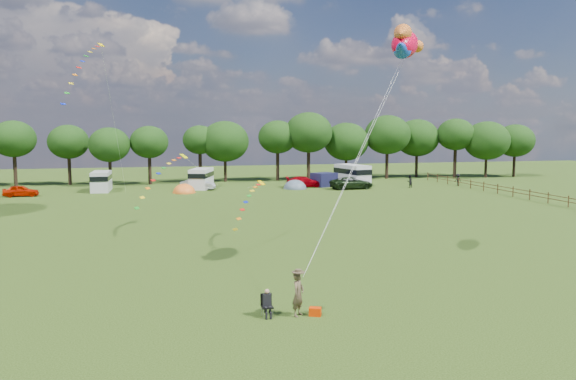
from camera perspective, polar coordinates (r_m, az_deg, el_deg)
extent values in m
plane|color=black|center=(29.17, 3.66, -9.55)|extent=(180.00, 180.00, 0.00)
cylinder|color=black|center=(84.82, -25.97, 1.77)|extent=(0.49, 0.49, 4.25)
ellipsoid|color=black|center=(84.63, -26.11, 4.69)|extent=(5.86, 5.86, 4.98)
cylinder|color=black|center=(84.19, -21.31, 1.83)|extent=(0.47, 0.47, 3.90)
ellipsoid|color=black|center=(84.00, -21.42, 4.58)|extent=(5.58, 5.58, 4.74)
cylinder|color=black|center=(80.57, -17.61, 1.66)|extent=(0.44, 0.44, 3.56)
ellipsoid|color=black|center=(80.36, -17.70, 4.40)|extent=(5.56, 5.56, 4.73)
cylinder|color=black|center=(81.29, -13.86, 1.95)|extent=(0.47, 0.47, 3.95)
ellipsoid|color=black|center=(81.09, -13.93, 4.75)|extent=(5.33, 5.33, 4.53)
cylinder|color=black|center=(83.30, -8.91, 2.29)|extent=(0.50, 0.50, 4.33)
ellipsoid|color=black|center=(83.11, -8.95, 5.06)|extent=(4.95, 4.95, 4.21)
cylinder|color=black|center=(83.23, -6.39, 1.97)|extent=(0.43, 0.43, 3.31)
ellipsoid|color=black|center=(83.01, -6.42, 4.93)|extent=(7.03, 7.03, 5.98)
cylinder|color=black|center=(84.73, -1.06, 2.45)|extent=(0.50, 0.50, 4.36)
ellipsoid|color=black|center=(84.55, -1.06, 5.41)|extent=(5.84, 5.84, 4.97)
cylinder|color=black|center=(84.97, 2.10, 2.52)|extent=(0.51, 0.51, 4.55)
ellipsoid|color=black|center=(84.78, 2.11, 5.86)|extent=(7.15, 7.15, 6.08)
cylinder|color=black|center=(87.54, 5.92, 2.16)|extent=(0.42, 0.42, 3.21)
ellipsoid|color=black|center=(87.33, 5.95, 4.91)|extent=(6.90, 6.90, 5.86)
cylinder|color=black|center=(89.23, 10.01, 2.49)|extent=(0.48, 0.48, 4.17)
ellipsoid|color=black|center=(89.05, 10.07, 5.55)|extent=(7.16, 7.16, 6.09)
cylinder|color=black|center=(93.50, 12.91, 2.44)|extent=(0.45, 0.45, 3.66)
ellipsoid|color=black|center=(93.31, 12.98, 5.18)|extent=(7.05, 7.05, 5.99)
cylinder|color=black|center=(93.80, 16.59, 2.65)|extent=(0.52, 0.52, 4.65)
ellipsoid|color=black|center=(93.63, 16.68, 5.43)|extent=(5.96, 5.96, 5.06)
cylinder|color=black|center=(95.17, 19.45, 2.16)|extent=(0.42, 0.42, 3.19)
ellipsoid|color=black|center=(94.98, 19.55, 4.75)|extent=(7.23, 7.23, 6.14)
cylinder|color=black|center=(98.50, 21.98, 2.29)|extent=(0.44, 0.44, 3.52)
ellipsoid|color=black|center=(98.33, 22.08, 4.67)|extent=(6.22, 6.22, 5.28)
cylinder|color=#472D19|center=(62.92, 26.60, -1.05)|extent=(0.12, 0.12, 1.20)
cylinder|color=#472D19|center=(65.23, 24.91, -0.73)|extent=(0.12, 0.12, 1.20)
cylinder|color=#472D19|center=(64.03, 25.76, -0.58)|extent=(0.08, 3.00, 0.08)
cylinder|color=#472D19|center=(64.07, 25.74, -0.93)|extent=(0.08, 3.00, 0.08)
cylinder|color=#472D19|center=(67.59, 23.35, -0.43)|extent=(0.12, 0.12, 1.20)
cylinder|color=#472D19|center=(66.37, 24.13, -0.27)|extent=(0.08, 3.00, 0.08)
cylinder|color=#472D19|center=(66.41, 24.12, -0.62)|extent=(0.08, 3.00, 0.08)
cylinder|color=#472D19|center=(70.01, 21.89, -0.15)|extent=(0.12, 0.12, 1.20)
cylinder|color=#472D19|center=(68.76, 22.62, 0.01)|extent=(0.08, 3.00, 0.08)
cylinder|color=#472D19|center=(68.80, 22.61, -0.33)|extent=(0.08, 3.00, 0.08)
cylinder|color=#472D19|center=(72.46, 20.53, 0.12)|extent=(0.12, 0.12, 1.20)
cylinder|color=#472D19|center=(71.19, 21.21, 0.27)|extent=(0.08, 3.00, 0.08)
cylinder|color=#472D19|center=(71.23, 21.20, -0.05)|extent=(0.08, 3.00, 0.08)
cylinder|color=#472D19|center=(74.96, 19.26, 0.36)|extent=(0.12, 0.12, 1.20)
cylinder|color=#472D19|center=(73.67, 19.89, 0.51)|extent=(0.08, 3.00, 0.08)
cylinder|color=#472D19|center=(73.71, 19.88, 0.20)|extent=(0.08, 3.00, 0.08)
cylinder|color=#472D19|center=(77.49, 18.07, 0.59)|extent=(0.12, 0.12, 1.20)
cylinder|color=#472D19|center=(76.19, 18.66, 0.74)|extent=(0.08, 3.00, 0.08)
cylinder|color=#472D19|center=(76.22, 18.65, 0.44)|extent=(0.08, 3.00, 0.08)
cylinder|color=#472D19|center=(80.05, 16.96, 0.80)|extent=(0.12, 0.12, 1.20)
cylinder|color=#472D19|center=(78.74, 17.51, 0.95)|extent=(0.08, 3.00, 0.08)
cylinder|color=#472D19|center=(78.77, 17.50, 0.66)|extent=(0.08, 3.00, 0.08)
cylinder|color=#472D19|center=(82.65, 15.92, 1.00)|extent=(0.12, 0.12, 1.20)
cylinder|color=#472D19|center=(81.32, 16.44, 1.15)|extent=(0.08, 3.00, 0.08)
cylinder|color=#472D19|center=(81.35, 16.43, 0.87)|extent=(0.08, 3.00, 0.08)
cylinder|color=#472D19|center=(85.27, 14.94, 1.19)|extent=(0.12, 0.12, 1.20)
cylinder|color=#472D19|center=(83.92, 15.42, 1.34)|extent=(0.08, 3.00, 0.08)
cylinder|color=#472D19|center=(83.96, 15.42, 1.06)|extent=(0.08, 3.00, 0.08)
cylinder|color=#472D19|center=(87.91, 14.01, 1.37)|extent=(0.12, 0.12, 1.20)
cylinder|color=#472D19|center=(86.56, 14.47, 1.51)|extent=(0.08, 3.00, 0.08)
cylinder|color=#472D19|center=(86.59, 14.47, 1.25)|extent=(0.08, 3.00, 0.08)
imported|color=#BC1800|center=(72.07, -25.50, -0.09)|extent=(4.04, 1.77, 1.32)
imported|color=#9DA1A5|center=(72.95, -9.15, 0.58)|extent=(4.38, 2.82, 1.45)
imported|color=#910007|center=(75.43, 1.66, 0.84)|extent=(5.01, 2.67, 1.43)
imported|color=black|center=(73.59, 6.48, 0.71)|extent=(5.84, 2.90, 1.56)
cube|color=#B2B2B4|center=(74.27, -18.43, 0.84)|extent=(2.25, 5.03, 2.49)
cube|color=black|center=(74.22, -18.45, 1.23)|extent=(2.29, 5.13, 0.59)
cylinder|color=black|center=(72.81, -18.55, 0.02)|extent=(0.71, 0.28, 0.70)
cylinder|color=black|center=(75.90, -18.27, 0.28)|extent=(0.71, 0.28, 0.70)
cube|color=silver|center=(74.60, -8.80, 1.16)|extent=(3.70, 5.64, 2.61)
cube|color=black|center=(74.55, -8.81, 1.57)|extent=(3.77, 5.75, 0.62)
cylinder|color=black|center=(73.10, -9.08, 0.31)|extent=(0.78, 0.48, 0.73)
cylinder|color=black|center=(76.28, -8.51, 0.57)|extent=(0.78, 0.48, 0.73)
cube|color=silver|center=(77.87, 6.55, 1.51)|extent=(3.71, 6.16, 2.87)
cube|color=black|center=(77.83, 6.56, 1.94)|extent=(3.78, 6.28, 0.68)
cylinder|color=black|center=(76.47, 7.28, 0.63)|extent=(0.86, 0.48, 0.81)
cylinder|color=black|center=(79.48, 5.83, 0.87)|extent=(0.86, 0.48, 0.81)
ellipsoid|color=orange|center=(69.97, -10.51, -0.27)|extent=(2.72, 3.12, 2.23)
cylinder|color=orange|center=(69.97, -10.51, -0.26)|extent=(2.85, 2.85, 0.08)
ellipsoid|color=#495765|center=(73.45, 0.72, 0.15)|extent=(2.96, 3.40, 2.31)
cylinder|color=#495765|center=(73.44, 0.72, 0.16)|extent=(3.11, 3.11, 0.08)
cube|color=#161736|center=(76.36, 3.68, 1.06)|extent=(3.68, 3.38, 1.86)
imported|color=#4D3F2B|center=(24.25, 1.05, -10.54)|extent=(0.80, 0.81, 1.89)
cylinder|color=#99999E|center=(24.12, -2.52, -12.46)|extent=(0.02, 0.02, 0.43)
cylinder|color=#99999E|center=(24.19, -1.54, -12.40)|extent=(0.02, 0.02, 0.43)
cylinder|color=#99999E|center=(24.50, -2.71, -12.16)|extent=(0.02, 0.02, 0.43)
cylinder|color=#99999E|center=(24.58, -1.74, -12.09)|extent=(0.02, 0.02, 0.43)
cube|color=black|center=(24.28, -2.13, -11.79)|extent=(0.49, 0.47, 0.05)
cube|color=black|center=(24.41, -2.24, -11.02)|extent=(0.49, 0.05, 0.52)
cube|color=black|center=(24.22, -2.15, -11.09)|extent=(0.36, 0.23, 0.55)
sphere|color=tan|center=(24.09, -2.14, -10.25)|extent=(0.21, 0.21, 0.21)
cube|color=red|center=(24.51, 2.78, -12.24)|extent=(0.60, 0.51, 0.36)
ellipsoid|color=red|center=(31.99, 11.79, 14.28)|extent=(3.12, 3.90, 2.15)
ellipsoid|color=yellow|center=(31.97, 11.78, 13.98)|extent=(1.93, 2.44, 1.18)
cone|color=#D0611F|center=(30.45, 11.46, 15.34)|extent=(1.49, 1.62, 1.13)
cone|color=#1240BF|center=(30.35, 11.43, 14.08)|extent=(1.49, 1.62, 1.13)
cone|color=#1240BF|center=(32.21, 11.84, 15.47)|extent=(1.23, 1.17, 0.96)
sphere|color=white|center=(33.33, 11.35, 14.31)|extent=(0.36, 0.36, 0.36)
sphere|color=black|center=(33.43, 11.27, 14.29)|extent=(0.18, 0.18, 0.18)
cube|color=#E1B800|center=(54.75, -18.46, 13.82)|extent=(0.69, 0.70, 0.33)
cube|color=red|center=(54.26, -18.79, 13.64)|extent=(0.46, 0.50, 0.09)
cube|color=orange|center=(53.76, -19.13, 13.41)|extent=(0.46, 0.50, 0.10)
cube|color=yellow|center=(53.26, -19.47, 13.10)|extent=(0.46, 0.50, 0.11)
cube|color=#198C1E|center=(52.74, -19.81, 12.69)|extent=(0.45, 0.50, 0.12)
cube|color=#0C1EB2|center=(52.23, -20.15, 12.18)|extent=(0.45, 0.49, 0.13)
cube|color=red|center=(51.71, -20.49, 11.58)|extent=(0.45, 0.49, 0.13)
cube|color=orange|center=(51.19, -20.84, 10.88)|extent=(0.44, 0.49, 0.14)
cube|color=yellow|center=(50.68, -21.18, 10.07)|extent=(0.44, 0.48, 0.15)
cube|color=#198C1E|center=(50.18, -21.53, 9.15)|extent=(0.43, 0.48, 0.16)
cube|color=#0C1EB2|center=(49.68, -21.88, 8.12)|extent=(0.43, 0.48, 0.16)
cube|color=#D6DE00|center=(46.01, -10.54, 3.40)|extent=(0.71, 0.74, 0.36)
cube|color=red|center=(45.55, -11.02, 3.23)|extent=(0.44, 0.57, 0.10)
cube|color=orange|center=(45.10, -11.51, 3.00)|extent=(0.44, 0.56, 0.11)
cube|color=yellow|center=(44.65, -12.00, 2.66)|extent=(0.44, 0.56, 0.12)
cube|color=#198C1E|center=(44.21, -12.51, 2.21)|extent=(0.43, 0.56, 0.13)
cube|color=#0C1EB2|center=(43.79, -13.01, 1.65)|extent=(0.43, 0.56, 0.14)
cube|color=red|center=(43.38, -13.53, 0.97)|extent=(0.42, 0.56, 0.15)
cube|color=orange|center=(42.99, -14.05, 0.18)|extent=(0.42, 0.55, 0.15)
cube|color=yellow|center=(42.63, -14.58, -0.74)|extent=(0.41, 0.55, 0.16)
cube|color=#198C1E|center=(42.28, -15.12, -1.78)|extent=(0.41, 0.55, 0.17)
cube|color=#E3B800|center=(40.61, -2.73, 0.73)|extent=(0.66, 0.67, 0.32)
cube|color=red|center=(40.03, -3.03, 0.55)|extent=(0.44, 0.48, 0.09)
cube|color=orange|center=(39.46, -3.34, 0.30)|extent=(0.44, 0.48, 0.10)
cube|color=yellow|center=(38.90, -3.66, -0.08)|extent=(0.44, 0.48, 0.11)
cube|color=#198C1E|center=(38.35, -3.98, -0.58)|extent=(0.44, 0.48, 0.11)
cube|color=#0C1EB2|center=(37.82, -4.32, -1.22)|extent=(0.43, 0.47, 0.12)
cube|color=red|center=(37.30, -4.66, -2.00)|extent=(0.43, 0.47, 0.13)
cube|color=orange|center=(36.81, -5.01, -2.93)|extent=(0.43, 0.47, 0.14)
cube|color=yellow|center=(36.34, -5.37, -4.00)|extent=(0.42, 0.46, 0.14)
imported|color=black|center=(76.33, 12.25, 0.85)|extent=(0.92, 0.72, 1.66)
imported|color=black|center=(80.93, 16.87, 1.01)|extent=(1.13, 0.72, 1.62)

